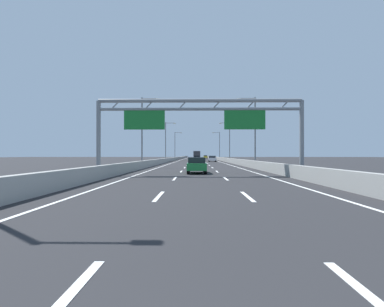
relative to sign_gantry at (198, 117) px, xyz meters
The scene contains 53 objects.
ground_plane 74.88m from the sign_gantry, 89.93° to the left, with size 260.00×260.00×0.00m, color #262628.
lane_dash_left_1 13.77m from the sign_gantry, 97.59° to the right, with size 0.16×3.00×0.01m, color white.
lane_dash_left_2 6.37m from the sign_gantry, 114.26° to the right, with size 0.16×3.00×0.01m, color white.
lane_dash_left_3 7.32m from the sign_gantry, 108.06° to the left, with size 0.16×3.00×0.01m, color white.
lane_dash_left_4 15.12m from the sign_gantry, 96.83° to the left, with size 0.16×3.00×0.01m, color white.
lane_dash_left_5 23.78m from the sign_gantry, 94.19° to the left, with size 0.16×3.00×0.01m, color white.
lane_dash_left_6 32.63m from the sign_gantry, 93.03° to the left, with size 0.16×3.00×0.01m, color white.
lane_dash_left_7 41.54m from the sign_gantry, 92.37° to the left, with size 0.16×3.00×0.01m, color white.
lane_dash_left_8 50.48m from the sign_gantry, 91.94° to the left, with size 0.16×3.00×0.01m, color white.
lane_dash_left_9 59.44m from the sign_gantry, 91.65° to the left, with size 0.16×3.00×0.01m, color white.
lane_dash_left_10 68.41m from the sign_gantry, 91.43° to the left, with size 0.16×3.00×0.01m, color white.
lane_dash_left_11 77.39m from the sign_gantry, 91.26° to the left, with size 0.16×3.00×0.01m, color white.
lane_dash_left_12 86.37m from the sign_gantry, 91.13° to the left, with size 0.16×3.00×0.01m, color white.
lane_dash_left_13 95.36m from the sign_gantry, 91.02° to the left, with size 0.16×3.00×0.01m, color white.
lane_dash_left_14 104.35m from the sign_gantry, 90.94° to the left, with size 0.16×3.00×0.01m, color white.
lane_dash_left_15 113.34m from the sign_gantry, 90.86° to the left, with size 0.16×3.00×0.01m, color white.
lane_dash_left_16 122.33m from the sign_gantry, 90.80° to the left, with size 0.16×3.00×0.01m, color white.
lane_dash_left_17 131.32m from the sign_gantry, 90.74° to the left, with size 0.16×3.00×0.01m, color white.
lane_dash_right_1 13.80m from the sign_gantry, 81.56° to the right, with size 0.16×3.00×0.01m, color white.
lane_dash_right_2 6.43m from the sign_gantry, 63.34° to the right, with size 0.16×3.00×0.01m, color white.
lane_dash_right_3 7.37m from the sign_gantry, 70.03° to the left, with size 0.16×3.00×0.01m, color white.
lane_dash_right_4 15.14m from the sign_gantry, 82.40° to the left, with size 0.16×3.00×0.01m, color white.
lane_dash_right_5 23.80m from the sign_gantry, 85.33° to the left, with size 0.16×3.00×0.01m, color white.
lane_dash_right_6 32.64m from the sign_gantry, 86.63° to the left, with size 0.16×3.00×0.01m, color white.
lane_dash_right_7 41.55m from the sign_gantry, 87.36° to the left, with size 0.16×3.00×0.01m, color white.
lane_dash_right_8 50.49m from the sign_gantry, 87.84° to the left, with size 0.16×3.00×0.01m, color white.
lane_dash_right_9 59.45m from the sign_gantry, 88.17° to the left, with size 0.16×3.00×0.01m, color white.
lane_dash_right_10 68.42m from the sign_gantry, 88.41° to the left, with size 0.16×3.00×0.01m, color white.
lane_dash_right_11 77.40m from the sign_gantry, 88.59° to the left, with size 0.16×3.00×0.01m, color white.
lane_dash_right_12 86.38m from the sign_gantry, 88.74° to the left, with size 0.16×3.00×0.01m, color white.
lane_dash_right_13 95.36m from the sign_gantry, 88.86° to the left, with size 0.16×3.00×0.01m, color white.
lane_dash_right_14 104.35m from the sign_gantry, 88.96° to the left, with size 0.16×3.00×0.01m, color white.
lane_dash_right_15 113.34m from the sign_gantry, 89.04° to the left, with size 0.16×3.00×0.01m, color white.
lane_dash_right_16 122.33m from the sign_gantry, 89.11° to the left, with size 0.16×3.00×0.01m, color white.
lane_dash_right_17 131.32m from the sign_gantry, 89.17° to the left, with size 0.16×3.00×0.01m, color white.
edge_line_left 63.12m from the sign_gantry, 94.70° to the left, with size 0.16×176.00×0.01m, color white.
edge_line_right 63.13m from the sign_gantry, 85.13° to the left, with size 0.16×176.00×0.01m, color white.
barrier_left 85.11m from the sign_gantry, 94.59° to the left, with size 0.45×220.00×0.95m.
barrier_right 85.12m from the sign_gantry, 85.28° to the left, with size 0.45×220.00×0.95m.
sign_gantry is the anchor object (origin of this frame).
streetlamp_left_mid 17.53m from the sign_gantry, 114.87° to the left, with size 2.58×0.28×9.50m.
streetlamp_right_mid 17.61m from the sign_gantry, 64.56° to the left, with size 2.58×0.28×9.50m.
streetlamp_left_far 47.88m from the sign_gantry, 98.85° to the left, with size 2.58×0.28×9.50m.
streetlamp_right_far 47.91m from the sign_gantry, 80.92° to the left, with size 2.58×0.28×9.50m.
streetlamp_left_distant 79.05m from the sign_gantry, 95.35° to the left, with size 2.58×0.28×9.50m.
streetlamp_right_distant 79.07m from the sign_gantry, 84.51° to the left, with size 2.58×0.28×9.50m.
white_car 48.40m from the sign_gantry, 85.66° to the left, with size 1.80×4.43×1.44m.
silver_car 69.67m from the sign_gantry, 90.01° to the left, with size 1.86×4.20×1.42m.
green_car 4.82m from the sign_gantry, 93.18° to the left, with size 1.72×4.52×1.46m.
yellow_car 109.85m from the sign_gantry, 87.98° to the left, with size 1.79×4.35×1.45m.
black_car 54.16m from the sign_gantry, 90.06° to the left, with size 1.84×4.29×1.45m.
red_car 111.00m from the sign_gantry, 89.96° to the left, with size 1.86×4.63×1.44m.
box_truck 80.42m from the sign_gantry, 90.02° to the left, with size 2.32×8.54×2.94m.
Camera 1 is at (-0.27, 0.26, 1.70)m, focal length 28.18 mm.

